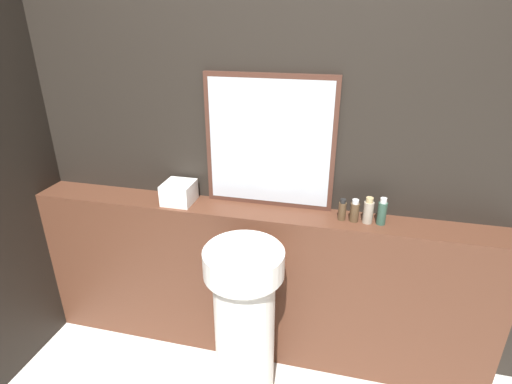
{
  "coord_description": "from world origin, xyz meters",
  "views": [
    {
      "loc": [
        0.46,
        -0.61,
        1.95
      ],
      "look_at": [
        0.03,
        1.18,
        1.14
      ],
      "focal_mm": 28.0,
      "sensor_mm": 36.0,
      "label": 1
    }
  ],
  "objects_px": {
    "mirror": "(269,143)",
    "towel_stack": "(179,192)",
    "pedestal_sink": "(245,321)",
    "body_wash_bottle": "(382,212)",
    "shampoo_bottle": "(342,210)",
    "conditioner_bottle": "(355,211)",
    "lotion_bottle": "(368,211)"
  },
  "relations": [
    {
      "from": "shampoo_bottle",
      "to": "lotion_bottle",
      "type": "relative_size",
      "value": 0.84
    },
    {
      "from": "mirror",
      "to": "body_wash_bottle",
      "type": "distance_m",
      "value": 0.68
    },
    {
      "from": "conditioner_bottle",
      "to": "body_wash_bottle",
      "type": "distance_m",
      "value": 0.14
    },
    {
      "from": "towel_stack",
      "to": "pedestal_sink",
      "type": "bearing_deg",
      "value": -37.17
    },
    {
      "from": "towel_stack",
      "to": "conditioner_bottle",
      "type": "bearing_deg",
      "value": 0.0
    },
    {
      "from": "towel_stack",
      "to": "mirror",
      "type": "bearing_deg",
      "value": 10.71
    },
    {
      "from": "mirror",
      "to": "conditioner_bottle",
      "type": "xyz_separation_m",
      "value": [
        0.47,
        -0.09,
        -0.3
      ]
    },
    {
      "from": "towel_stack",
      "to": "lotion_bottle",
      "type": "distance_m",
      "value": 1.04
    },
    {
      "from": "mirror",
      "to": "body_wash_bottle",
      "type": "height_order",
      "value": "mirror"
    },
    {
      "from": "mirror",
      "to": "towel_stack",
      "type": "distance_m",
      "value": 0.59
    },
    {
      "from": "pedestal_sink",
      "to": "mirror",
      "type": "distance_m",
      "value": 0.94
    },
    {
      "from": "towel_stack",
      "to": "shampoo_bottle",
      "type": "bearing_deg",
      "value": 0.0
    },
    {
      "from": "pedestal_sink",
      "to": "body_wash_bottle",
      "type": "height_order",
      "value": "body_wash_bottle"
    },
    {
      "from": "mirror",
      "to": "towel_stack",
      "type": "height_order",
      "value": "mirror"
    },
    {
      "from": "towel_stack",
      "to": "body_wash_bottle",
      "type": "xyz_separation_m",
      "value": [
        1.11,
        0.0,
        0.01
      ]
    },
    {
      "from": "pedestal_sink",
      "to": "mirror",
      "type": "height_order",
      "value": "mirror"
    },
    {
      "from": "pedestal_sink",
      "to": "body_wash_bottle",
      "type": "relative_size",
      "value": 6.56
    },
    {
      "from": "mirror",
      "to": "shampoo_bottle",
      "type": "height_order",
      "value": "mirror"
    },
    {
      "from": "mirror",
      "to": "lotion_bottle",
      "type": "xyz_separation_m",
      "value": [
        0.54,
        -0.09,
        -0.29
      ]
    },
    {
      "from": "shampoo_bottle",
      "to": "pedestal_sink",
      "type": "bearing_deg",
      "value": -140.06
    },
    {
      "from": "mirror",
      "to": "body_wash_bottle",
      "type": "bearing_deg",
      "value": -8.84
    },
    {
      "from": "mirror",
      "to": "lotion_bottle",
      "type": "bearing_deg",
      "value": -9.92
    },
    {
      "from": "body_wash_bottle",
      "to": "shampoo_bottle",
      "type": "bearing_deg",
      "value": -180.0
    },
    {
      "from": "shampoo_bottle",
      "to": "conditioner_bottle",
      "type": "bearing_deg",
      "value": 0.0
    },
    {
      "from": "lotion_bottle",
      "to": "body_wash_bottle",
      "type": "relative_size",
      "value": 0.97
    },
    {
      "from": "lotion_bottle",
      "to": "shampoo_bottle",
      "type": "bearing_deg",
      "value": 180.0
    },
    {
      "from": "mirror",
      "to": "body_wash_bottle",
      "type": "xyz_separation_m",
      "value": [
        0.61,
        -0.09,
        -0.29
      ]
    },
    {
      "from": "shampoo_bottle",
      "to": "conditioner_bottle",
      "type": "relative_size",
      "value": 0.97
    },
    {
      "from": "conditioner_bottle",
      "to": "body_wash_bottle",
      "type": "bearing_deg",
      "value": 0.0
    },
    {
      "from": "mirror",
      "to": "shampoo_bottle",
      "type": "relative_size",
      "value": 6.1
    },
    {
      "from": "towel_stack",
      "to": "body_wash_bottle",
      "type": "distance_m",
      "value": 1.11
    },
    {
      "from": "lotion_bottle",
      "to": "body_wash_bottle",
      "type": "bearing_deg",
      "value": 0.0
    }
  ]
}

